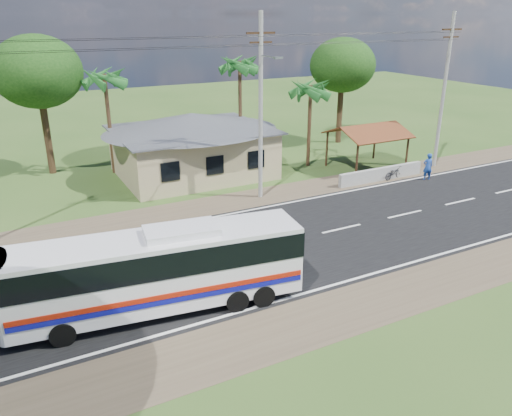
{
  "coord_description": "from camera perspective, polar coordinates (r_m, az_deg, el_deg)",
  "views": [
    {
      "loc": [
        -10.96,
        -19.65,
        10.8
      ],
      "look_at": [
        -0.18,
        1.0,
        1.71
      ],
      "focal_mm": 35.0,
      "sensor_mm": 36.0,
      "label": 1
    }
  ],
  "objects": [
    {
      "name": "palm_mid",
      "position": [
        39.2,
        -1.87,
        15.97
      ],
      "size": [
        2.8,
        2.8,
        8.2
      ],
      "color": "#47301E",
      "rests_on": "ground"
    },
    {
      "name": "coach_bus",
      "position": [
        19.26,
        -10.98,
        -6.5
      ],
      "size": [
        11.15,
        3.77,
        3.4
      ],
      "rotation": [
        0.0,
        0.0,
        -0.14
      ],
      "color": "silver",
      "rests_on": "ground"
    },
    {
      "name": "ground",
      "position": [
        24.96,
        1.44,
        -4.34
      ],
      "size": [
        120.0,
        120.0,
        0.0
      ],
      "primitive_type": "plane",
      "color": "#2C4C1B",
      "rests_on": "ground"
    },
    {
      "name": "tree_behind_shed",
      "position": [
        44.89,
        9.86,
        15.75
      ],
      "size": [
        5.6,
        5.6,
        9.02
      ],
      "color": "#47301E",
      "rests_on": "ground"
    },
    {
      "name": "motorcycle",
      "position": [
        36.14,
        15.45,
        3.89
      ],
      "size": [
        1.82,
        0.92,
        0.91
      ],
      "primitive_type": "imported",
      "rotation": [
        0.0,
        0.0,
        1.76
      ],
      "color": "black",
      "rests_on": "ground"
    },
    {
      "name": "road",
      "position": [
        24.96,
        1.44,
        -4.32
      ],
      "size": [
        120.0,
        16.0,
        0.03
      ],
      "color": "black",
      "rests_on": "ground"
    },
    {
      "name": "person",
      "position": [
        36.57,
        19.04,
        4.5
      ],
      "size": [
        0.8,
        0.64,
        1.9
      ],
      "primitive_type": "imported",
      "rotation": [
        0.0,
        0.0,
        2.84
      ],
      "color": "#1C419A",
      "rests_on": "ground"
    },
    {
      "name": "waiting_shed",
      "position": [
        37.84,
        12.68,
        8.48
      ],
      "size": [
        5.2,
        4.48,
        3.35
      ],
      "color": "#392815",
      "rests_on": "ground"
    },
    {
      "name": "palm_near",
      "position": [
        37.21,
        6.27,
        13.32
      ],
      "size": [
        2.8,
        2.8,
        6.7
      ],
      "color": "#47301E",
      "rests_on": "ground"
    },
    {
      "name": "concrete_barrier",
      "position": [
        35.67,
        14.1,
        3.79
      ],
      "size": [
        7.0,
        0.3,
        0.9
      ],
      "primitive_type": "cube",
      "color": "#9E9E99",
      "rests_on": "ground"
    },
    {
      "name": "utility_poles",
      "position": [
        29.91,
        -0.02,
        11.62
      ],
      "size": [
        32.8,
        2.22,
        11.0
      ],
      "color": "#9E9E99",
      "rests_on": "ground"
    },
    {
      "name": "tree_behind_house",
      "position": [
        37.95,
        -23.7,
        14.02
      ],
      "size": [
        6.0,
        6.0,
        9.61
      ],
      "color": "#47301E",
      "rests_on": "ground"
    },
    {
      "name": "house",
      "position": [
        35.72,
        -7.32,
        7.93
      ],
      "size": [
        12.4,
        10.0,
        5.0
      ],
      "color": "tan",
      "rests_on": "ground"
    },
    {
      "name": "palm_far",
      "position": [
        36.56,
        -16.92,
        13.95
      ],
      "size": [
        2.8,
        2.8,
        7.7
      ],
      "color": "#47301E",
      "rests_on": "ground"
    }
  ]
}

